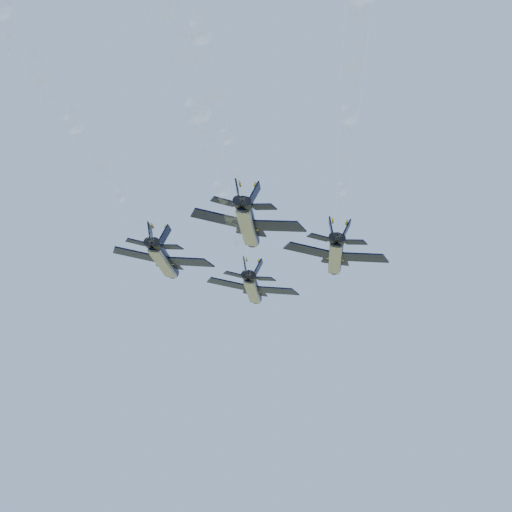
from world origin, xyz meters
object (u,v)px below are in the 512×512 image
at_px(jet_lead, 253,289).
at_px(jet_slot, 248,225).
at_px(jet_left, 164,260).
at_px(jet_right, 336,256).

relative_size(jet_lead, jet_slot, 1.00).
distance_m(jet_left, jet_right, 20.85).
distance_m(jet_lead, jet_slot, 22.98).
distance_m(jet_right, jet_slot, 14.37).
bearing_deg(jet_right, jet_lead, 131.17).
bearing_deg(jet_slot, jet_right, 47.41).
height_order(jet_lead, jet_left, same).
bearing_deg(jet_right, jet_slot, -132.59).
xyz_separation_m(jet_lead, jet_left, (-4.76, -15.09, 0.00)).
xyz_separation_m(jet_right, jet_slot, (-5.10, -13.43, 0.00)).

